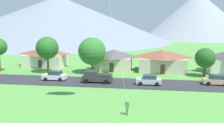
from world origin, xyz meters
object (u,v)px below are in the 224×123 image
object	(u,v)px
tree_near_left	(92,51)
parked_car_tan_mid_east	(216,80)
parked_car_silver_mid_west	(149,80)
house_leftmost	(114,59)
house_left_center	(162,60)
tree_left_of_center	(47,48)
house_rightmost	(45,57)
tree_center	(205,58)
parked_car_white_west_end	(55,76)
pickup_truck_charcoal_west_side	(96,77)

from	to	relation	value
tree_near_left	parked_car_tan_mid_east	world-z (taller)	tree_near_left
tree_near_left	parked_car_silver_mid_west	distance (m)	14.70
house_leftmost	house_left_center	size ratio (longest dim) A/B	0.82
house_leftmost	tree_left_of_center	bearing A→B (deg)	-156.40
house_rightmost	parked_car_tan_mid_east	distance (m)	38.02
house_left_center	tree_left_of_center	size ratio (longest dim) A/B	1.37
house_left_center	parked_car_tan_mid_east	xyz separation A→B (m)	(8.28, -11.04, -1.52)
house_rightmost	tree_near_left	bearing A→B (deg)	-25.98
tree_center	parked_car_white_west_end	bearing A→B (deg)	-165.48
tree_near_left	pickup_truck_charcoal_west_side	size ratio (longest dim) A/B	1.42
tree_center	parked_car_tan_mid_east	bearing A→B (deg)	-86.06
house_leftmost	house_rightmost	world-z (taller)	house_rightmost
tree_left_of_center	parked_car_tan_mid_east	xyz separation A→B (m)	(31.96, -5.77, -4.33)
tree_center	pickup_truck_charcoal_west_side	world-z (taller)	tree_center
house_leftmost	parked_car_silver_mid_west	distance (m)	15.25
house_leftmost	parked_car_tan_mid_east	size ratio (longest dim) A/B	2.00
house_left_center	house_rightmost	bearing A→B (deg)	175.87
tree_near_left	tree_center	world-z (taller)	tree_near_left
pickup_truck_charcoal_west_side	tree_left_of_center	bearing A→B (deg)	149.21
house_left_center	parked_car_silver_mid_west	distance (m)	13.01
parked_car_tan_mid_east	pickup_truck_charcoal_west_side	world-z (taller)	pickup_truck_charcoal_west_side
house_left_center	tree_left_of_center	distance (m)	24.42
house_leftmost	house_left_center	world-z (taller)	house_left_center
house_leftmost	tree_left_of_center	distance (m)	14.63
house_left_center	pickup_truck_charcoal_west_side	distance (m)	17.14
house_left_center	tree_center	world-z (taller)	tree_center
house_left_center	parked_car_silver_mid_west	xyz separation A→B (m)	(-2.83, -12.61, -1.52)
parked_car_tan_mid_east	house_rightmost	bearing A→B (deg)	159.96
parked_car_white_west_end	parked_car_silver_mid_west	world-z (taller)	same
parked_car_tan_mid_east	tree_near_left	bearing A→B (deg)	163.58
house_leftmost	house_left_center	xyz separation A→B (m)	(10.54, -0.48, 0.08)
house_left_center	parked_car_silver_mid_west	bearing A→B (deg)	-102.66
house_leftmost	tree_near_left	size ratio (longest dim) A/B	1.14
parked_car_white_west_end	pickup_truck_charcoal_west_side	bearing A→B (deg)	-4.19
house_leftmost	tree_center	bearing A→B (deg)	-15.50
house_rightmost	tree_left_of_center	distance (m)	8.62
tree_center	parked_car_tan_mid_east	size ratio (longest dim) A/B	1.32
house_leftmost	parked_car_tan_mid_east	xyz separation A→B (m)	(18.82, -11.51, -1.44)
house_rightmost	tree_left_of_center	size ratio (longest dim) A/B	1.32
tree_near_left	parked_car_silver_mid_west	world-z (taller)	tree_near_left
tree_left_of_center	parked_car_silver_mid_west	world-z (taller)	tree_left_of_center
house_leftmost	tree_center	distance (m)	19.12
house_leftmost	parked_car_silver_mid_west	size ratio (longest dim) A/B	2.01
tree_near_left	tree_center	bearing A→B (deg)	-0.70
parked_car_tan_mid_east	pickup_truck_charcoal_west_side	size ratio (longest dim) A/B	0.81
parked_car_white_west_end	parked_car_silver_mid_west	bearing A→B (deg)	-2.94
house_rightmost	tree_center	xyz separation A→B (m)	(35.24, -6.60, 1.28)
house_leftmost	house_rightmost	distance (m)	16.93
house_rightmost	tree_center	world-z (taller)	tree_center
parked_car_white_west_end	parked_car_silver_mid_west	distance (m)	16.85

